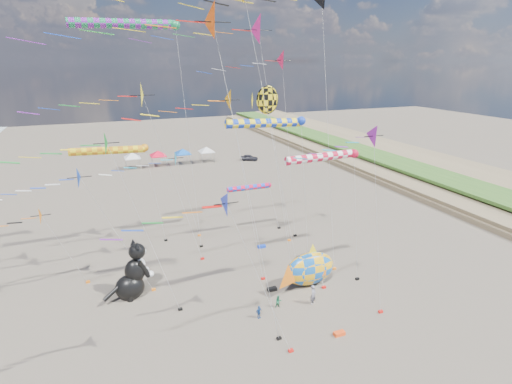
{
  "coord_description": "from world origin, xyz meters",
  "views": [
    {
      "loc": [
        -11.91,
        -20.22,
        20.39
      ],
      "look_at": [
        1.01,
        12.0,
        8.96
      ],
      "focal_mm": 28.0,
      "sensor_mm": 36.0,
      "label": 1
    }
  ],
  "objects_px": {
    "person_adult": "(313,295)",
    "parked_car": "(249,158)",
    "cat_inflatable": "(131,270)",
    "child_blue": "(259,312)",
    "child_green": "(278,302)",
    "fish_inflatable": "(310,269)"
  },
  "relations": [
    {
      "from": "person_adult",
      "to": "parked_car",
      "type": "height_order",
      "value": "person_adult"
    },
    {
      "from": "cat_inflatable",
      "to": "child_blue",
      "type": "distance_m",
      "value": 11.99
    },
    {
      "from": "cat_inflatable",
      "to": "person_adult",
      "type": "distance_m",
      "value": 16.27
    },
    {
      "from": "person_adult",
      "to": "cat_inflatable",
      "type": "bearing_deg",
      "value": 118.89
    },
    {
      "from": "child_green",
      "to": "parked_car",
      "type": "distance_m",
      "value": 53.99
    },
    {
      "from": "person_adult",
      "to": "parked_car",
      "type": "relative_size",
      "value": 0.48
    },
    {
      "from": "person_adult",
      "to": "child_green",
      "type": "bearing_deg",
      "value": 134.2
    },
    {
      "from": "person_adult",
      "to": "child_blue",
      "type": "distance_m",
      "value": 5.22
    },
    {
      "from": "cat_inflatable",
      "to": "child_green",
      "type": "bearing_deg",
      "value": -47.55
    },
    {
      "from": "person_adult",
      "to": "parked_car",
      "type": "distance_m",
      "value": 53.67
    },
    {
      "from": "cat_inflatable",
      "to": "parked_car",
      "type": "bearing_deg",
      "value": 39.77
    },
    {
      "from": "cat_inflatable",
      "to": "parked_car",
      "type": "height_order",
      "value": "cat_inflatable"
    },
    {
      "from": "person_adult",
      "to": "child_green",
      "type": "distance_m",
      "value": 3.14
    },
    {
      "from": "child_green",
      "to": "child_blue",
      "type": "height_order",
      "value": "child_green"
    },
    {
      "from": "cat_inflatable",
      "to": "parked_car",
      "type": "xyz_separation_m",
      "value": [
        28.31,
        44.77,
        -2.02
      ]
    },
    {
      "from": "child_green",
      "to": "child_blue",
      "type": "distance_m",
      "value": 2.26
    },
    {
      "from": "cat_inflatable",
      "to": "fish_inflatable",
      "type": "relative_size",
      "value": 0.8
    },
    {
      "from": "fish_inflatable",
      "to": "child_blue",
      "type": "bearing_deg",
      "value": -155.19
    },
    {
      "from": "fish_inflatable",
      "to": "parked_car",
      "type": "xyz_separation_m",
      "value": [
        12.63,
        49.08,
        -1.14
      ]
    },
    {
      "from": "person_adult",
      "to": "child_green",
      "type": "relative_size",
      "value": 1.55
    },
    {
      "from": "fish_inflatable",
      "to": "child_green",
      "type": "bearing_deg",
      "value": -152.36
    },
    {
      "from": "cat_inflatable",
      "to": "person_adult",
      "type": "height_order",
      "value": "cat_inflatable"
    }
  ]
}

